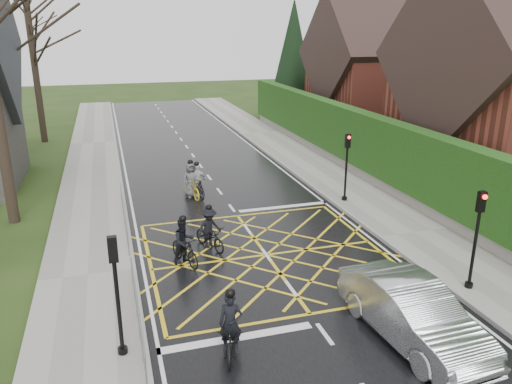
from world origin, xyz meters
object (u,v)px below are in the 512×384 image
cyclist_back (184,246)px  cyclist_front (198,184)px  cyclist_rear (232,333)px  cyclist_mid (210,232)px  cyclist_lead (191,184)px  car (413,313)px

cyclist_back → cyclist_front: 7.08m
cyclist_rear → cyclist_back: size_ratio=1.06×
cyclist_rear → cyclist_mid: size_ratio=1.05×
cyclist_back → cyclist_lead: bearing=57.8°
cyclist_front → cyclist_lead: size_ratio=0.89×
cyclist_back → car: bearing=-71.6°
cyclist_rear → cyclist_back: bearing=110.9°
cyclist_front → cyclist_rear: bearing=-106.6°
cyclist_rear → car: 4.60m
cyclist_back → cyclist_lead: size_ratio=0.91×
cyclist_mid → cyclist_lead: size_ratio=0.92×
cyclist_mid → cyclist_front: (0.63, 5.87, 0.02)m
cyclist_lead → car: size_ratio=0.42×
cyclist_lead → car: (3.45, -12.87, 0.14)m
cyclist_rear → car: cyclist_rear is taller
cyclist_lead → cyclist_front: bearing=-11.8°
cyclist_rear → cyclist_mid: cyclist_rear is taller
cyclist_back → cyclist_lead: cyclist_lead is taller
cyclist_back → car: size_ratio=0.38×
cyclist_front → cyclist_lead: 0.29m
cyclist_rear → cyclist_mid: bearing=100.5°
cyclist_rear → cyclist_back: (-0.33, 5.23, 0.09)m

